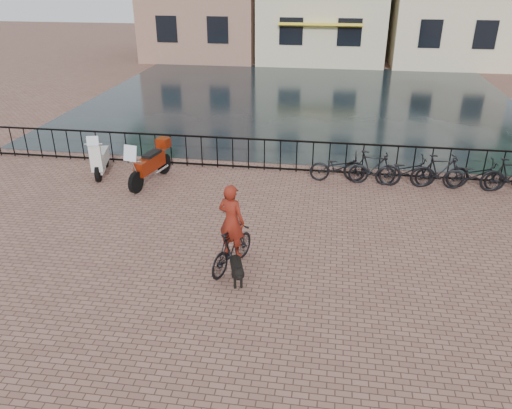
# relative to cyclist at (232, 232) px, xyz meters

# --- Properties ---
(ground) EXTENTS (100.00, 100.00, 0.00)m
(ground) POSITION_rel_cyclist_xyz_m (0.40, -2.34, -0.85)
(ground) COLOR brown
(ground) RESTS_ON ground
(canal_water) EXTENTS (20.00, 20.00, 0.00)m
(canal_water) POSITION_rel_cyclist_xyz_m (0.40, 14.96, -0.85)
(canal_water) COLOR black
(canal_water) RESTS_ON ground
(railing) EXTENTS (20.00, 0.05, 1.02)m
(railing) POSITION_rel_cyclist_xyz_m (0.40, 5.66, -0.34)
(railing) COLOR black
(railing) RESTS_ON ground
(cyclist) EXTENTS (1.00, 1.69, 2.23)m
(cyclist) POSITION_rel_cyclist_xyz_m (0.00, 0.00, 0.00)
(cyclist) COLOR black
(cyclist) RESTS_ON ground
(dog) EXTENTS (0.52, 0.89, 0.57)m
(dog) POSITION_rel_cyclist_xyz_m (0.20, -0.54, -0.56)
(dog) COLOR black
(dog) RESTS_ON ground
(motorcycle) EXTENTS (0.90, 2.10, 1.46)m
(motorcycle) POSITION_rel_cyclist_xyz_m (-3.26, 4.17, -0.12)
(motorcycle) COLOR maroon
(motorcycle) RESTS_ON ground
(scooter) EXTENTS (0.81, 1.63, 1.45)m
(scooter) POSITION_rel_cyclist_xyz_m (-4.99, 4.62, -0.12)
(scooter) COLOR silver
(scooter) RESTS_ON ground
(parked_bike_0) EXTENTS (1.72, 0.61, 0.90)m
(parked_bike_0) POSITION_rel_cyclist_xyz_m (2.20, 5.06, -0.40)
(parked_bike_0) COLOR black
(parked_bike_0) RESTS_ON ground
(parked_bike_1) EXTENTS (1.72, 0.72, 1.00)m
(parked_bike_1) POSITION_rel_cyclist_xyz_m (3.15, 5.06, -0.35)
(parked_bike_1) COLOR black
(parked_bike_1) RESTS_ON ground
(parked_bike_2) EXTENTS (1.76, 0.73, 0.90)m
(parked_bike_2) POSITION_rel_cyclist_xyz_m (4.10, 5.06, -0.40)
(parked_bike_2) COLOR black
(parked_bike_2) RESTS_ON ground
(parked_bike_3) EXTENTS (1.71, 0.65, 1.00)m
(parked_bike_3) POSITION_rel_cyclist_xyz_m (5.05, 5.06, -0.35)
(parked_bike_3) COLOR black
(parked_bike_3) RESTS_ON ground
(parked_bike_4) EXTENTS (1.73, 0.65, 0.90)m
(parked_bike_4) POSITION_rel_cyclist_xyz_m (6.00, 5.06, -0.40)
(parked_bike_4) COLOR black
(parked_bike_4) RESTS_ON ground
(parked_bike_5) EXTENTS (1.71, 0.70, 1.00)m
(parked_bike_5) POSITION_rel_cyclist_xyz_m (6.95, 5.06, -0.35)
(parked_bike_5) COLOR black
(parked_bike_5) RESTS_ON ground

